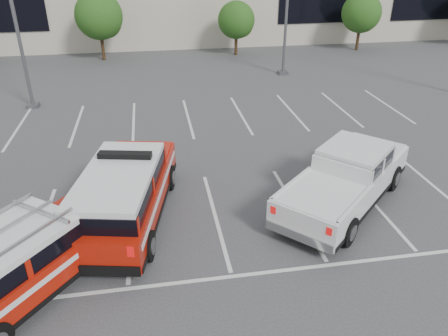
% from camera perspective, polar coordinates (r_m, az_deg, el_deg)
% --- Properties ---
extents(ground, '(120.00, 120.00, 0.00)m').
position_cam_1_polar(ground, '(14.12, -1.12, -6.42)').
color(ground, '#3B3B3E').
rests_on(ground, ground).
extents(stall_markings, '(23.00, 15.00, 0.01)m').
position_cam_1_polar(stall_markings, '(18.00, -3.30, 1.52)').
color(stall_markings, silver).
rests_on(stall_markings, ground).
extents(tree_mid_left, '(3.37, 3.37, 4.85)m').
position_cam_1_polar(tree_mid_left, '(34.13, -15.85, 18.42)').
color(tree_mid_left, '#3F2B19').
rests_on(tree_mid_left, ground).
extents(tree_mid_right, '(2.77, 2.77, 3.99)m').
position_cam_1_polar(tree_mid_right, '(34.74, 1.76, 18.62)').
color(tree_mid_right, '#3F2B19').
rests_on(tree_mid_right, ground).
extents(tree_right, '(3.07, 3.07, 4.42)m').
position_cam_1_polar(tree_right, '(37.95, 17.58, 18.61)').
color(tree_right, '#3F2B19').
rests_on(tree_right, ground).
extents(light_pole_left, '(0.90, 0.60, 10.24)m').
position_cam_1_polar(light_pole_left, '(24.56, -25.98, 18.67)').
color(light_pole_left, '#59595E').
rests_on(light_pole_left, ground).
extents(fire_chief_suv, '(3.46, 6.44, 2.15)m').
position_cam_1_polar(fire_chief_suv, '(13.83, -12.82, -3.69)').
color(fire_chief_suv, '#A91508').
rests_on(fire_chief_suv, ground).
extents(white_pickup, '(6.03, 5.87, 1.92)m').
position_cam_1_polar(white_pickup, '(14.99, 15.56, -1.94)').
color(white_pickup, silver).
rests_on(white_pickup, ground).
extents(ladder_suv, '(4.87, 5.43, 2.08)m').
position_cam_1_polar(ladder_suv, '(11.99, -25.01, -11.62)').
color(ladder_suv, '#A91508').
rests_on(ladder_suv, ground).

